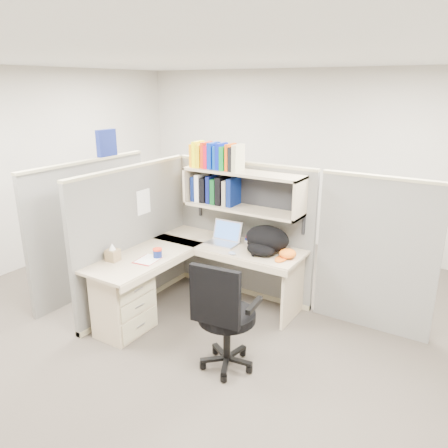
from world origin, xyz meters
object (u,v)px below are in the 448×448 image
Objects in this scene: task_chair at (225,333)px; desk at (152,287)px; laptop at (222,233)px; backpack at (264,240)px; snack_canister at (157,253)px.

desk is at bearing 166.05° from task_chair.
backpack is (0.53, 0.00, 0.02)m from laptop.
snack_canister is at bearing -160.92° from backpack.
backpack is 0.46× the size of task_chair.
desk is 1.09m from task_chair.
desk is 17.78× the size of snack_canister.
laptop is 0.33× the size of task_chair.
laptop is 0.53m from backpack.
desk is 1.28m from backpack.
laptop is at bearing 62.81° from snack_canister.
snack_canister reaches higher than desk.
desk is 0.99m from laptop.
task_chair is (0.18, -1.09, -0.50)m from backpack.
laptop is 3.62× the size of snack_canister.
snack_canister is (-0.02, 0.13, 0.34)m from desk.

